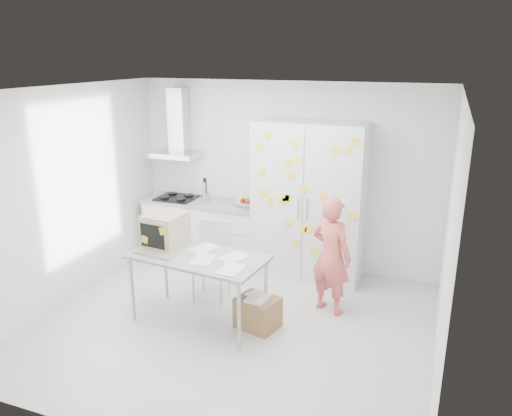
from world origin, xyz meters
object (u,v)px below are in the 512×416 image
(person, at_px, (331,255))
(desk, at_px, (176,241))
(cardboard_box, at_px, (258,312))
(chair, at_px, (213,255))

(person, distance_m, desk, 1.85)
(person, bearing_deg, cardboard_box, 66.03)
(cardboard_box, bearing_deg, chair, 146.32)
(desk, distance_m, cardboard_box, 1.26)
(person, xyz_separation_m, chair, (-1.52, -0.13, -0.17))
(person, bearing_deg, chair, 26.05)
(person, distance_m, cardboard_box, 1.11)
(chair, bearing_deg, desk, -113.44)
(chair, bearing_deg, person, -2.71)
(desk, relative_size, chair, 1.63)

